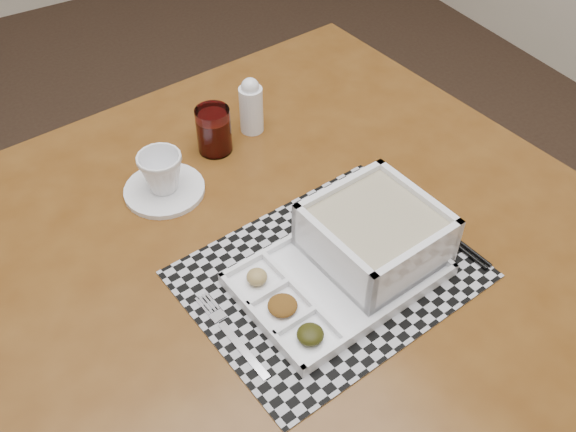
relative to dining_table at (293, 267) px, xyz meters
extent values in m
cube|color=#532D0F|center=(0.00, 0.00, 0.06)|extent=(1.19, 1.19, 0.04)
cylinder|color=#532D0F|center=(0.43, 0.53, -0.34)|extent=(0.05, 0.05, 0.77)
cube|color=#532D0F|center=(-0.05, 0.46, 0.00)|extent=(0.93, 0.13, 0.09)
cube|color=#532D0F|center=(-0.46, -0.05, 0.00)|extent=(0.13, 0.93, 0.09)
cube|color=#532D0F|center=(0.46, 0.05, 0.00)|extent=(0.13, 0.93, 0.09)
cube|color=#AFAFB7|center=(0.00, -0.11, 0.08)|extent=(0.48, 0.40, 0.00)
cube|color=white|center=(0.01, -0.12, 0.09)|extent=(0.34, 0.25, 0.01)
cube|color=white|center=(0.00, -0.02, 0.10)|extent=(0.32, 0.04, 0.01)
cube|color=white|center=(0.02, -0.23, 0.10)|extent=(0.32, 0.04, 0.01)
cube|color=white|center=(-0.14, -0.14, 0.10)|extent=(0.03, 0.22, 0.01)
cube|color=white|center=(0.17, -0.11, 0.10)|extent=(0.03, 0.22, 0.01)
cube|color=white|center=(-0.06, -0.13, 0.10)|extent=(0.03, 0.20, 0.01)
cube|color=white|center=(-0.10, -0.17, 0.10)|extent=(0.08, 0.02, 0.01)
cube|color=white|center=(-0.11, -0.10, 0.10)|extent=(0.08, 0.02, 0.01)
ellipsoid|color=black|center=(-0.09, -0.20, 0.11)|extent=(0.04, 0.04, 0.02)
ellipsoid|color=#4D2E0C|center=(-0.10, -0.13, 0.10)|extent=(0.05, 0.05, 0.02)
ellipsoid|color=olive|center=(-0.11, -0.07, 0.11)|extent=(0.03, 0.03, 0.02)
cube|color=white|center=(0.09, -0.11, 0.10)|extent=(0.21, 0.21, 0.01)
cube|color=white|center=(0.08, -0.02, 0.14)|extent=(0.19, 0.03, 0.09)
cube|color=white|center=(0.10, -0.20, 0.14)|extent=(0.19, 0.03, 0.09)
cube|color=white|center=(0.00, -0.12, 0.14)|extent=(0.03, 0.19, 0.09)
cube|color=white|center=(0.18, -0.10, 0.14)|extent=(0.03, 0.19, 0.09)
cube|color=#BEAF8D|center=(0.09, -0.11, 0.14)|extent=(0.19, 0.19, 0.08)
cube|color=silver|center=(-0.18, -0.16, 0.09)|extent=(0.02, 0.12, 0.00)
cube|color=silver|center=(-0.19, -0.09, 0.09)|extent=(0.02, 0.02, 0.00)
cube|color=silver|center=(-0.20, -0.06, 0.09)|extent=(0.01, 0.04, 0.00)
cube|color=silver|center=(-0.20, -0.06, 0.09)|extent=(0.01, 0.04, 0.00)
cube|color=silver|center=(-0.19, -0.06, 0.09)|extent=(0.01, 0.04, 0.00)
cube|color=silver|center=(-0.19, -0.06, 0.09)|extent=(0.01, 0.04, 0.00)
cube|color=silver|center=(0.22, -0.11, 0.09)|extent=(0.02, 0.12, 0.00)
ellipsoid|color=silver|center=(0.21, -0.02, 0.09)|extent=(0.04, 0.06, 0.01)
cylinder|color=black|center=(0.22, -0.12, 0.09)|extent=(0.03, 0.24, 0.01)
cylinder|color=black|center=(0.23, -0.11, 0.09)|extent=(0.03, 0.24, 0.01)
cylinder|color=white|center=(-0.15, 0.22, 0.09)|extent=(0.15, 0.15, 0.01)
imported|color=white|center=(-0.15, 0.22, 0.13)|extent=(0.10, 0.10, 0.08)
cylinder|color=white|center=(-0.01, 0.28, 0.13)|extent=(0.07, 0.07, 0.10)
cylinder|color=#3D0504|center=(-0.01, 0.28, 0.12)|extent=(0.06, 0.06, 0.07)
cylinder|color=white|center=(0.09, 0.30, 0.13)|extent=(0.05, 0.05, 0.10)
sphere|color=white|center=(0.09, 0.30, 0.19)|extent=(0.04, 0.04, 0.04)
camera|label=1|loc=(-0.40, -0.65, 0.89)|focal=40.00mm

